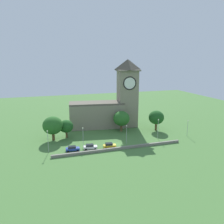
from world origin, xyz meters
TOP-DOWN VIEW (x-y plane):
  - ground_plane at (0.00, 15.00)m, footprint 200.00×200.00m
  - church at (4.82, 21.70)m, footprint 30.57×13.36m
  - quay_barrier at (0.00, -4.58)m, footprint 43.93×0.70m
  - car_blue at (-14.99, -1.14)m, footprint 4.51×2.27m
  - car_white at (-9.24, -1.46)m, footprint 4.64×2.52m
  - car_yellow at (-2.91, -2.31)m, footprint 4.40×2.49m
  - streetlamp_west_end at (-22.36, 0.10)m, footprint 0.44×0.44m
  - streetlamp_west_mid at (-11.01, 1.31)m, footprint 0.44×0.44m
  - streetlamp_central at (3.97, -0.15)m, footprint 0.44×0.44m
  - streetlamp_east_mid at (16.81, 0.95)m, footprint 0.44×0.44m
  - streetlamp_east_end at (29.12, 0.34)m, footprint 0.44×0.44m
  - tree_churchyard at (-20.18, 11.03)m, footprint 7.19×7.19m
  - tree_by_tower at (-15.32, 12.31)m, footprint 5.26×5.26m
  - tree_riverside_east at (6.94, 13.31)m, footprint 6.64×6.64m
  - tree_riverside_west at (21.09, 10.31)m, footprint 6.24×6.24m

SIDE VIEW (x-z plane):
  - ground_plane at x=0.00m, z-range 0.00..0.00m
  - quay_barrier at x=0.00m, z-range 0.00..0.84m
  - car_blue at x=-14.99m, z-range 0.01..1.65m
  - car_white at x=-9.24m, z-range 0.01..1.70m
  - car_yellow at x=-2.91m, z-range 0.01..1.73m
  - streetlamp_east_end at x=29.12m, z-range 1.12..7.39m
  - tree_by_tower at x=-15.32m, z-range 0.99..7.78m
  - streetlamp_central at x=3.97m, z-range 1.15..7.83m
  - streetlamp_west_mid at x=-11.01m, z-range 1.16..8.00m
  - streetlamp_west_end at x=-22.36m, z-range 1.19..8.46m
  - streetlamp_east_mid at x=16.81m, z-range 1.21..8.65m
  - tree_riverside_east at x=6.94m, z-range 1.18..9.58m
  - tree_riverside_west at x=21.09m, z-range 1.29..9.57m
  - tree_churchyard at x=-20.18m, z-range 1.14..9.96m
  - church at x=4.82m, z-range -4.85..23.96m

